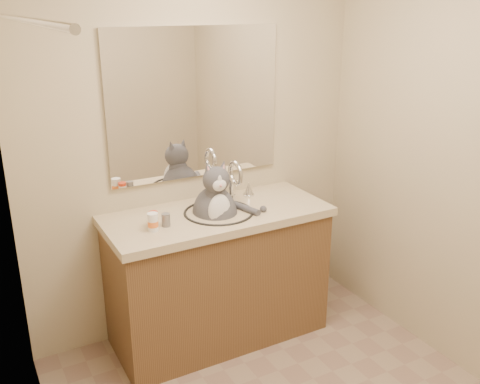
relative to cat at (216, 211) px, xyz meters
name	(u,v)px	position (x,y,z in m)	size (l,w,h in m)	color
room	(317,208)	(0.01, -0.95, 0.34)	(2.22, 2.52, 2.42)	#88735E
vanity	(218,273)	(0.01, 0.01, -0.42)	(1.34, 0.59, 1.12)	brown
mirror	(196,104)	(0.01, 0.28, 0.59)	(1.10, 0.02, 0.90)	white
shower_curtain	(62,294)	(-1.04, -0.85, 0.17)	(0.02, 1.30, 1.93)	beige
cat	(216,211)	(0.00, 0.00, 0.00)	(0.37, 0.35, 0.53)	#424146
pill_bottle_redcap	(153,219)	(-0.39, -0.02, 0.03)	(0.06, 0.06, 0.09)	white
pill_bottle_orange	(153,222)	(-0.42, -0.07, 0.04)	(0.07, 0.07, 0.10)	white
grey_canister	(166,220)	(-0.33, -0.05, 0.03)	(0.06, 0.06, 0.07)	slate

